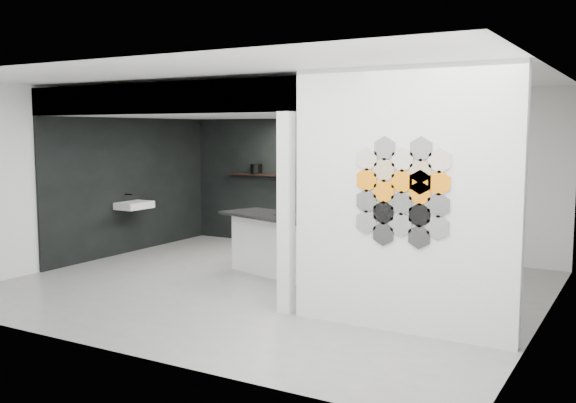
# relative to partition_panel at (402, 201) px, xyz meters

# --- Properties ---
(floor) EXTENTS (7.00, 6.00, 0.01)m
(floor) POSITION_rel_partition_panel_xyz_m (-2.23, 1.00, -1.40)
(floor) COLOR slate
(partition_panel) EXTENTS (2.45, 0.15, 2.80)m
(partition_panel) POSITION_rel_partition_panel_xyz_m (0.00, 0.00, 0.00)
(partition_panel) COLOR silver
(partition_panel) RESTS_ON floor
(bay_clad_back) EXTENTS (4.40, 0.04, 2.35)m
(bay_clad_back) POSITION_rel_partition_panel_xyz_m (-3.52, 3.97, -0.22)
(bay_clad_back) COLOR black
(bay_clad_back) RESTS_ON floor
(bay_clad_left) EXTENTS (0.04, 4.00, 2.35)m
(bay_clad_left) POSITION_rel_partition_panel_xyz_m (-5.70, 2.00, -0.22)
(bay_clad_left) COLOR black
(bay_clad_left) RESTS_ON floor
(bulkhead) EXTENTS (4.40, 4.00, 0.40)m
(bulkhead) POSITION_rel_partition_panel_xyz_m (-3.52, 2.00, 1.15)
(bulkhead) COLOR silver
(bulkhead) RESTS_ON corner_column
(corner_column) EXTENTS (0.16, 0.16, 2.35)m
(corner_column) POSITION_rel_partition_panel_xyz_m (-1.41, 0.00, -0.22)
(corner_column) COLOR silver
(corner_column) RESTS_ON floor
(fascia_beam) EXTENTS (4.40, 0.16, 0.40)m
(fascia_beam) POSITION_rel_partition_panel_xyz_m (-3.52, 0.08, 1.15)
(fascia_beam) COLOR silver
(fascia_beam) RESTS_ON corner_column
(wall_basin) EXTENTS (0.40, 0.60, 0.12)m
(wall_basin) POSITION_rel_partition_panel_xyz_m (-5.46, 1.80, -0.55)
(wall_basin) COLOR silver
(wall_basin) RESTS_ON bay_clad_left
(display_shelf) EXTENTS (3.00, 0.15, 0.04)m
(display_shelf) POSITION_rel_partition_panel_xyz_m (-3.43, 3.87, -0.10)
(display_shelf) COLOR black
(display_shelf) RESTS_ON bay_clad_back
(kitchen_island) EXTENTS (1.86, 1.23, 1.38)m
(kitchen_island) POSITION_rel_partition_panel_xyz_m (-2.52, 1.68, -0.93)
(kitchen_island) COLOR silver
(kitchen_island) RESTS_ON floor
(stockpot) EXTENTS (0.25, 0.25, 0.18)m
(stockpot) POSITION_rel_partition_panel_xyz_m (-4.29, 3.87, 0.01)
(stockpot) COLOR black
(stockpot) RESTS_ON display_shelf
(kettle) EXTENTS (0.21, 0.21, 0.14)m
(kettle) POSITION_rel_partition_panel_xyz_m (-2.20, 3.87, -0.01)
(kettle) COLOR black
(kettle) RESTS_ON display_shelf
(glass_bowl) EXTENTS (0.14, 0.14, 0.09)m
(glass_bowl) POSITION_rel_partition_panel_xyz_m (-2.08, 3.87, -0.04)
(glass_bowl) COLOR gray
(glass_bowl) RESTS_ON display_shelf
(glass_vase) EXTENTS (0.11, 0.11, 0.14)m
(glass_vase) POSITION_rel_partition_panel_xyz_m (-2.08, 3.87, -0.01)
(glass_vase) COLOR gray
(glass_vase) RESTS_ON display_shelf
(bottle_dark) EXTENTS (0.06, 0.06, 0.17)m
(bottle_dark) POSITION_rel_partition_panel_xyz_m (-3.50, 3.87, 0.00)
(bottle_dark) COLOR black
(bottle_dark) RESTS_ON display_shelf
(utensil_cup) EXTENTS (0.10, 0.10, 0.10)m
(utensil_cup) POSITION_rel_partition_panel_xyz_m (-4.24, 3.87, -0.03)
(utensil_cup) COLOR black
(utensil_cup) RESTS_ON display_shelf
(hex_tile_cluster) EXTENTS (1.04, 0.02, 1.16)m
(hex_tile_cluster) POSITION_rel_partition_panel_xyz_m (0.03, -0.09, 0.10)
(hex_tile_cluster) COLOR silver
(hex_tile_cluster) RESTS_ON partition_panel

